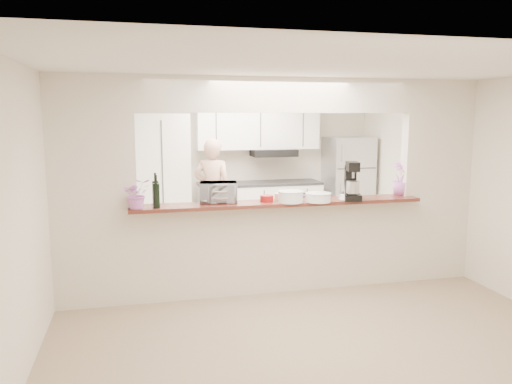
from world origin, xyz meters
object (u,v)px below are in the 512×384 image
object	(u,v)px
refrigerator	(348,185)
stand_mixer	(352,183)
person	(213,192)
toaster_oven	(218,192)

from	to	relation	value
refrigerator	stand_mixer	distance (m)	3.06
refrigerator	person	world-z (taller)	person
person	toaster_oven	bearing A→B (deg)	110.50
refrigerator	person	size ratio (longest dim) A/B	0.99
toaster_oven	person	bearing A→B (deg)	90.46
stand_mixer	person	size ratio (longest dim) A/B	0.26
refrigerator	stand_mixer	world-z (taller)	refrigerator
refrigerator	stand_mixer	bearing A→B (deg)	-113.25
refrigerator	toaster_oven	bearing A→B (deg)	-136.61
toaster_oven	stand_mixer	size ratio (longest dim) A/B	0.94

